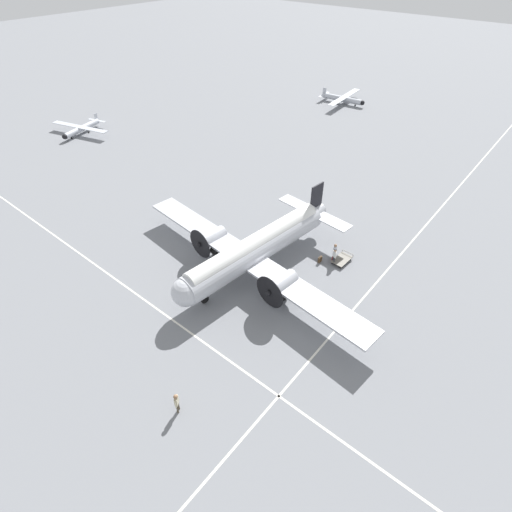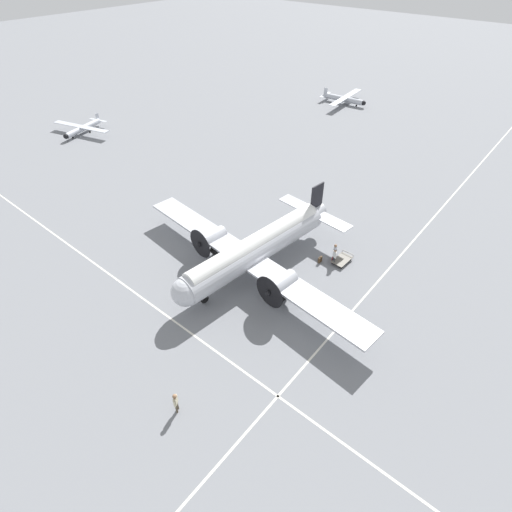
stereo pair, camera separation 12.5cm
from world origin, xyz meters
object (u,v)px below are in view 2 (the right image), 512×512
(airliner_main, at_px, (253,250))
(baggage_cart, at_px, (342,259))
(ramp_agent, at_px, (335,250))
(passenger_boarding, at_px, (335,255))
(suitcase_upright_spare, at_px, (320,260))
(crew_foreground, at_px, (176,401))
(light_aircraft_taxiing, at_px, (345,99))
(light_aircraft_distant, at_px, (82,128))
(suitcase_near_door, at_px, (333,259))

(airliner_main, relative_size, baggage_cart, 12.31)
(ramp_agent, bearing_deg, airliner_main, -46.40)
(passenger_boarding, distance_m, suitcase_upright_spare, 1.46)
(crew_foreground, relative_size, baggage_cart, 0.84)
(baggage_cart, relative_size, light_aircraft_taxiing, 0.19)
(baggage_cart, bearing_deg, light_aircraft_distant, -89.88)
(baggage_cart, bearing_deg, light_aircraft_taxiing, -148.23)
(passenger_boarding, height_order, suitcase_upright_spare, passenger_boarding)
(crew_foreground, height_order, light_aircraft_distant, light_aircraft_distant)
(passenger_boarding, distance_m, baggage_cart, 1.17)
(passenger_boarding, relative_size, light_aircraft_taxiing, 0.16)
(passenger_boarding, distance_m, ramp_agent, 0.66)
(passenger_boarding, bearing_deg, light_aircraft_taxiing, 153.31)
(airliner_main, height_order, suitcase_upright_spare, airliner_main)
(suitcase_near_door, relative_size, light_aircraft_taxiing, 0.06)
(passenger_boarding, relative_size, baggage_cart, 0.83)
(crew_foreground, bearing_deg, suitcase_upright_spare, -32.22)
(passenger_boarding, relative_size, ramp_agent, 1.00)
(suitcase_upright_spare, bearing_deg, suitcase_near_door, 132.14)
(ramp_agent, relative_size, suitcase_near_door, 2.66)
(passenger_boarding, bearing_deg, airliner_main, -97.34)
(suitcase_near_door, distance_m, light_aircraft_taxiing, 44.61)
(suitcase_near_door, height_order, suitcase_upright_spare, suitcase_near_door)
(passenger_boarding, bearing_deg, ramp_agent, 153.49)
(airliner_main, bearing_deg, baggage_cart, 145.00)
(light_aircraft_taxiing, bearing_deg, ramp_agent, -65.88)
(suitcase_upright_spare, bearing_deg, light_aircraft_distant, -93.77)
(crew_foreground, bearing_deg, light_aircraft_taxiing, -15.19)
(suitcase_upright_spare, bearing_deg, ramp_agent, 146.73)
(airliner_main, xyz_separation_m, suitcase_upright_spare, (-4.96, 3.90, -2.13))
(crew_foreground, height_order, suitcase_upright_spare, crew_foreground)
(suitcase_near_door, relative_size, baggage_cart, 0.31)
(suitcase_upright_spare, distance_m, light_aircraft_taxiing, 44.91)
(crew_foreground, xyz_separation_m, light_aircraft_taxiing, (-58.24, -21.49, -0.21))
(passenger_boarding, relative_size, light_aircraft_distant, 0.17)
(suitcase_near_door, bearing_deg, crew_foreground, 0.41)
(light_aircraft_taxiing, bearing_deg, baggage_cart, -64.91)
(crew_foreground, relative_size, ramp_agent, 1.01)
(crew_foreground, bearing_deg, suitcase_near_door, -35.05)
(crew_foreground, relative_size, suitcase_upright_spare, 2.79)
(airliner_main, bearing_deg, ramp_agent, 148.68)
(passenger_boarding, height_order, ramp_agent, ramp_agent)
(airliner_main, xyz_separation_m, light_aircraft_taxiing, (-44.93, -16.56, -1.58))
(ramp_agent, xyz_separation_m, suitcase_near_door, (0.36, 0.13, -0.75))
(airliner_main, height_order, suitcase_near_door, airliner_main)
(airliner_main, height_order, baggage_cart, airliner_main)
(suitcase_upright_spare, height_order, baggage_cart, suitcase_upright_spare)
(suitcase_upright_spare, distance_m, baggage_cart, 2.03)
(crew_foreground, bearing_deg, ramp_agent, -34.67)
(ramp_agent, relative_size, baggage_cart, 0.83)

